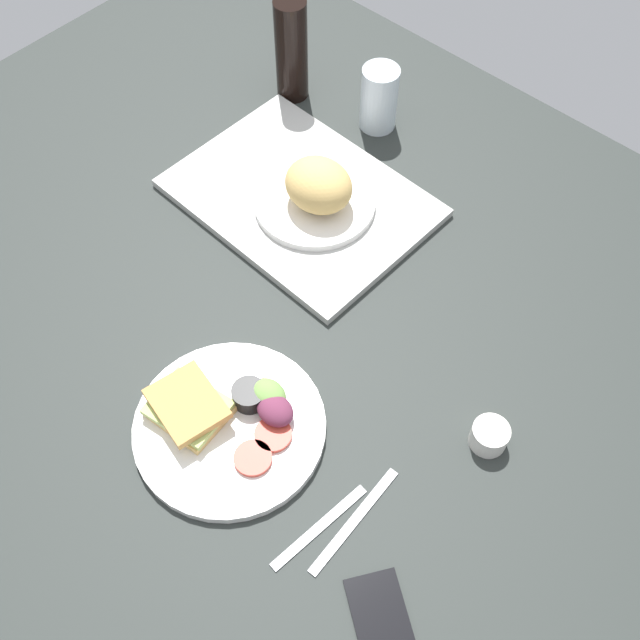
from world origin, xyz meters
The scene contains 10 objects.
ground_plane centered at (0.00, 0.00, -1.50)cm, with size 190.00×150.00×3.00cm, color #282D2B.
serving_tray centered at (-20.17, 22.04, 0.80)cm, with size 45.00×33.00×1.60cm, color #B2B2AD.
bread_plate_near centered at (-16.04, 22.05, 5.45)cm, with size 21.93×21.93×9.96cm.
plate_with_salad centered at (2.90, -18.38, 1.69)cm, with size 28.88×28.88×5.40cm.
drinking_glass centered at (-22.90, 47.19, 6.50)cm, with size 7.21×7.21×13.00cm, color silver.
soda_bottle centered at (-41.55, 42.54, 10.50)cm, with size 6.40×6.40×21.00cm, color black.
espresso_cup centered at (33.27, 5.65, 2.00)cm, with size 5.60×5.60×4.00cm, color silver.
fork centered at (23.56, -20.79, 0.25)cm, with size 17.00×1.40×0.50cm, color #B7B7BC.
knife centered at (26.56, -16.79, 0.25)cm, with size 19.00×1.40×0.50cm, color #B7B7BC.
cell_phone centered at (38.74, -25.09, 0.40)cm, with size 14.40×7.20×0.80cm, color black.
Camera 1 is at (46.36, -45.68, 103.78)cm, focal length 42.34 mm.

